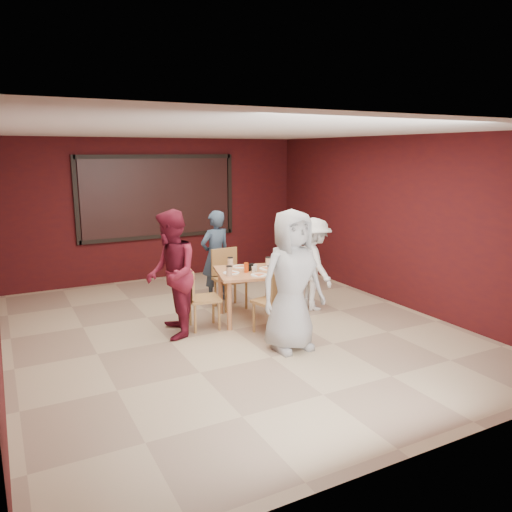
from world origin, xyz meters
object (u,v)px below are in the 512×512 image
diner_back (215,256)px  diner_right (314,264)px  chair_right (290,283)px  diner_left (171,274)px  chair_left (199,295)px  diner_front (292,281)px  chair_front (276,298)px  chair_back (228,274)px  dining_table (250,277)px

diner_back → diner_right: 1.70m
chair_right → diner_left: size_ratio=0.45×
chair_left → diner_back: (0.78, 1.19, 0.27)m
chair_right → diner_front: 1.70m
chair_left → diner_right: bearing=0.3°
chair_front → diner_right: bearing=32.9°
diner_front → chair_front: bearing=79.4°
chair_front → chair_right: (0.75, 0.85, -0.07)m
chair_back → chair_right: (0.80, -0.64, -0.09)m
diner_front → diner_right: diner_front is taller
dining_table → chair_right: (0.79, 0.11, -0.22)m
diner_front → diner_left: 1.69m
chair_back → chair_left: chair_back is taller
diner_front → diner_right: size_ratio=1.22×
diner_back → diner_left: diner_left is taller
diner_front → dining_table: bearing=86.3°
chair_left → diner_back: diner_back is taller
chair_left → diner_back: size_ratio=0.57×
chair_front → chair_back: chair_back is taller
chair_left → chair_right: size_ratio=1.12×
dining_table → chair_front: chair_front is taller
diner_left → chair_right: bearing=110.4°
diner_front → diner_right: 1.77m
diner_front → diner_left: bearing=134.9°
chair_front → diner_right: (1.13, 0.73, 0.22)m
dining_table → chair_back: 0.76m
chair_right → diner_right: 0.50m
dining_table → diner_left: (-1.27, -0.12, 0.22)m
chair_front → diner_front: diner_front is taller
chair_front → dining_table: bearing=92.9°
diner_front → chair_back: bearing=87.5°
dining_table → diner_left: 1.30m
chair_back → diner_back: diner_back is taller
chair_front → chair_left: size_ratio=1.04×
chair_left → chair_right: chair_left is taller
chair_right → diner_back: size_ratio=0.51×
dining_table → chair_front: (0.04, -0.74, -0.14)m
dining_table → diner_back: size_ratio=0.75×
diner_front → diner_back: 2.46m
dining_table → diner_right: 1.17m
dining_table → chair_left: size_ratio=1.31×
chair_back → diner_back: 0.48m
diner_left → diner_right: size_ratio=1.18×
chair_left → chair_right: 1.63m
chair_left → diner_front: diner_front is taller
chair_left → diner_left: 0.59m
chair_back → diner_front: (-0.04, -2.04, 0.37)m
diner_right → dining_table: bearing=96.9°
diner_left → diner_right: diner_left is taller
dining_table → chair_right: bearing=8.2°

